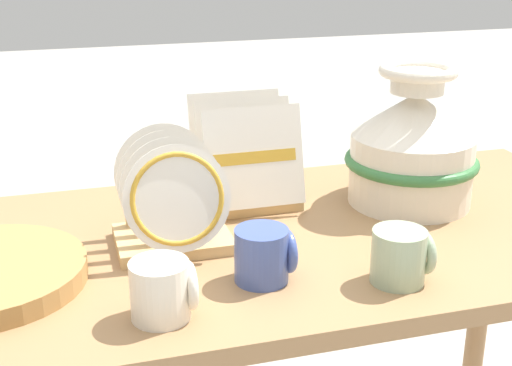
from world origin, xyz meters
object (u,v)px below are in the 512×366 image
at_px(mug_cream_glaze, 163,290).
at_px(ceramic_vase, 412,146).
at_px(mug_cobalt_glaze, 264,255).
at_px(dish_rack_square_plates, 245,171).
at_px(dish_rack_round_plates, 172,207).
at_px(mug_sage_glaze, 401,256).

bearing_deg(mug_cream_glaze, ceramic_vase, 29.32).
relative_size(mug_cobalt_glaze, mug_cream_glaze, 1.00).
distance_m(dish_rack_square_plates, mug_cream_glaze, 0.49).
xyz_separation_m(ceramic_vase, dish_rack_square_plates, (-0.34, 0.09, -0.05)).
height_order(ceramic_vase, mug_cobalt_glaze, ceramic_vase).
bearing_deg(dish_rack_round_plates, ceramic_vase, 8.98).
relative_size(ceramic_vase, dish_rack_round_plates, 1.41).
bearing_deg(dish_rack_round_plates, dish_rack_square_plates, 43.16).
xyz_separation_m(mug_sage_glaze, mug_cream_glaze, (-0.40, -0.00, 0.00)).
relative_size(dish_rack_round_plates, mug_sage_glaze, 2.11).
bearing_deg(mug_cobalt_glaze, ceramic_vase, 32.41).
height_order(ceramic_vase, mug_sage_glaze, ceramic_vase).
distance_m(mug_sage_glaze, mug_cream_glaze, 0.40).
distance_m(dish_rack_round_plates, dish_rack_square_plates, 0.26).
xyz_separation_m(ceramic_vase, mug_cobalt_glaze, (-0.41, -0.26, -0.08)).
xyz_separation_m(mug_cobalt_glaze, mug_cream_glaze, (-0.18, -0.07, 0.00)).
bearing_deg(dish_rack_round_plates, mug_cream_glaze, -103.24).
bearing_deg(mug_sage_glaze, ceramic_vase, 60.22).
height_order(dish_rack_round_plates, mug_cobalt_glaze, dish_rack_round_plates).
height_order(dish_rack_square_plates, mug_sage_glaze, dish_rack_square_plates).
xyz_separation_m(dish_rack_round_plates, mug_sage_glaze, (0.34, -0.24, -0.03)).
xyz_separation_m(dish_rack_round_plates, mug_cobalt_glaze, (0.12, -0.17, -0.03)).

